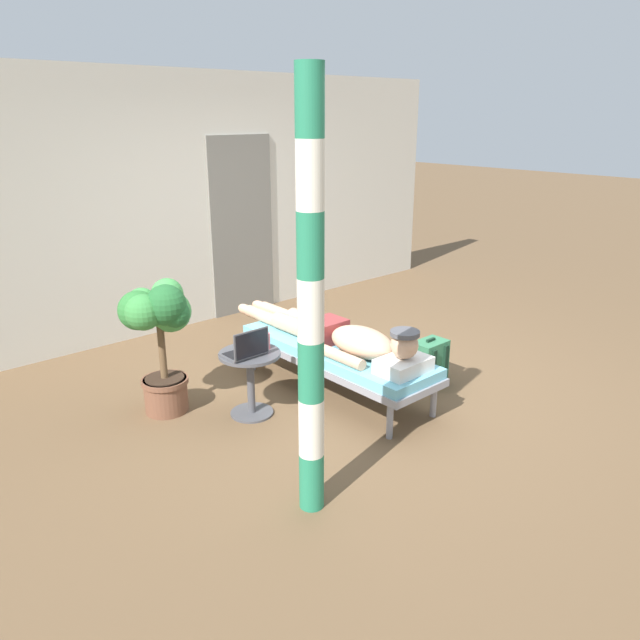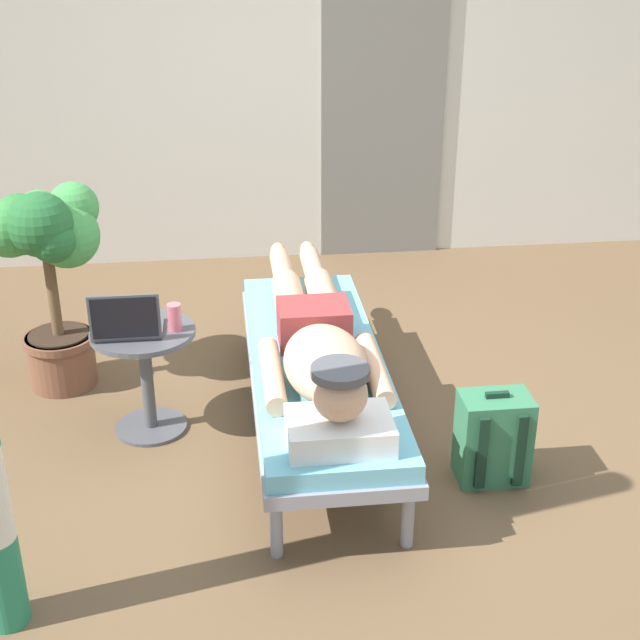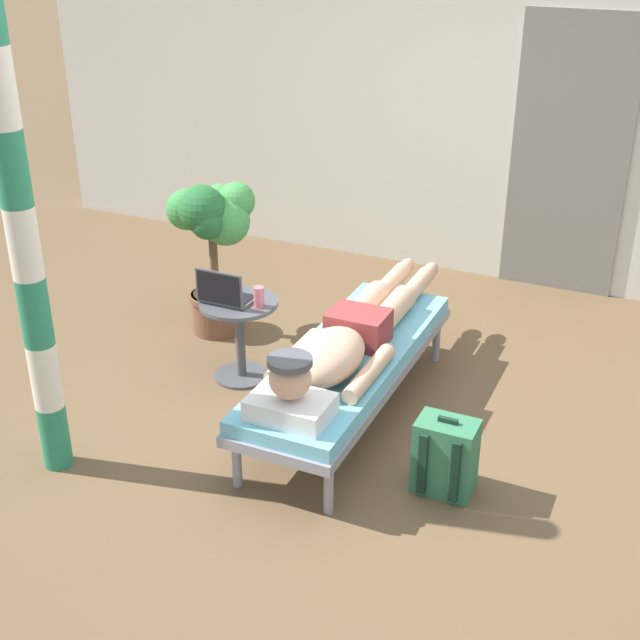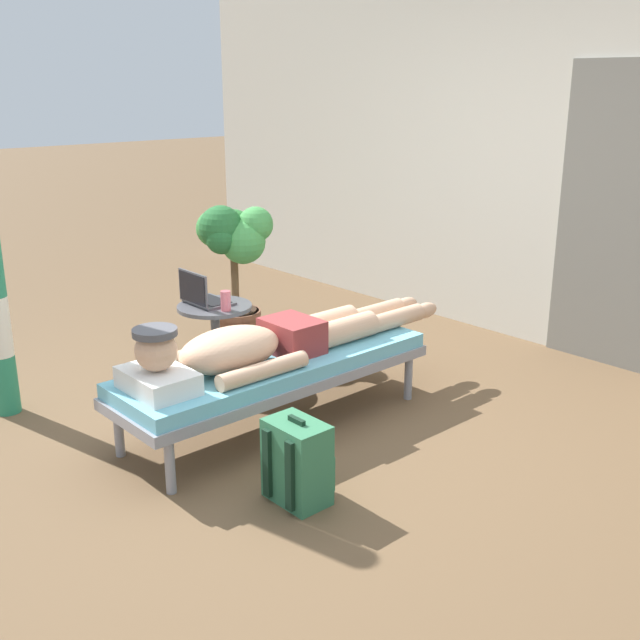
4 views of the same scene
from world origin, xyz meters
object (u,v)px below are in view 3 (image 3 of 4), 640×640
at_px(laptop, 225,294).
at_px(porch_post, 24,243).
at_px(lounge_chair, 349,363).
at_px(potted_plant, 212,232).
at_px(side_table, 240,326).
at_px(drink_glass, 259,297).
at_px(person_reclining, 345,341).
at_px(backpack, 446,456).

relative_size(laptop, porch_post, 0.12).
xyz_separation_m(lounge_chair, potted_plant, (-1.26, 0.64, 0.38)).
distance_m(lounge_chair, potted_plant, 1.46).
xyz_separation_m(lounge_chair, side_table, (-0.78, 0.14, 0.01)).
distance_m(laptop, drink_glass, 0.21).
height_order(lounge_chair, laptop, laptop).
xyz_separation_m(lounge_chair, laptop, (-0.84, 0.08, 0.24)).
relative_size(side_table, drink_glass, 4.12).
bearing_deg(laptop, drink_glass, 9.75).
bearing_deg(person_reclining, lounge_chair, 90.00).
bearing_deg(drink_glass, side_table, 174.22).
xyz_separation_m(laptop, drink_glass, (0.21, 0.04, 0.00)).
bearing_deg(drink_glass, laptop, -170.25).
distance_m(lounge_chair, side_table, 0.80).
distance_m(drink_glass, porch_post, 1.49).
distance_m(person_reclining, porch_post, 1.74).
height_order(laptop, backpack, laptop).
relative_size(lounge_chair, laptop, 6.13).
bearing_deg(lounge_chair, person_reclining, -90.00).
relative_size(backpack, porch_post, 0.17).
relative_size(laptop, backpack, 0.73).
relative_size(lounge_chair, side_table, 3.63).
bearing_deg(lounge_chair, potted_plant, 153.01).
height_order(person_reclining, porch_post, porch_post).
xyz_separation_m(laptop, backpack, (1.56, -0.52, -0.39)).
xyz_separation_m(backpack, potted_plant, (-1.97, 1.08, 0.53)).
distance_m(drink_glass, potted_plant, 0.83).
bearing_deg(potted_plant, side_table, -46.77).
relative_size(lounge_chair, drink_glass, 14.97).
relative_size(side_table, laptop, 1.69).
bearing_deg(laptop, porch_post, -107.67).
bearing_deg(side_table, person_reclining, -14.75).
relative_size(lounge_chair, backpack, 4.48).
relative_size(lounge_chair, porch_post, 0.76).
xyz_separation_m(drink_glass, potted_plant, (-0.63, 0.52, 0.14)).
bearing_deg(potted_plant, drink_glass, -39.80).
xyz_separation_m(side_table, laptop, (-0.06, -0.05, 0.23)).
relative_size(laptop, drink_glass, 2.44).
relative_size(side_table, backpack, 1.23).
height_order(side_table, porch_post, porch_post).
bearing_deg(porch_post, person_reclining, 39.73).
distance_m(side_table, potted_plant, 0.79).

